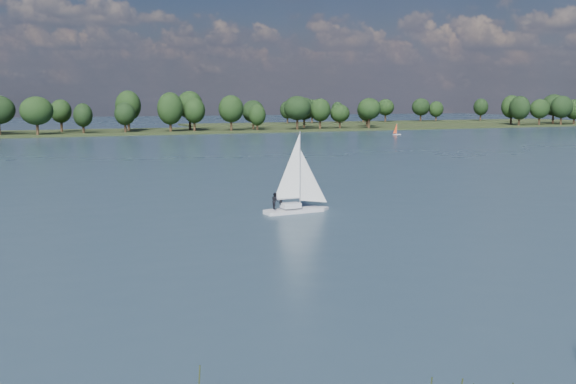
% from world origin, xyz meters
% --- Properties ---
extents(ground, '(700.00, 700.00, 0.00)m').
position_xyz_m(ground, '(0.00, 100.00, 0.00)').
color(ground, '#233342').
rests_on(ground, ground).
extents(far_shore, '(660.00, 40.00, 1.50)m').
position_xyz_m(far_shore, '(0.00, 212.00, 0.00)').
color(far_shore, black).
rests_on(far_shore, ground).
extents(far_shore_back, '(220.00, 30.00, 1.40)m').
position_xyz_m(far_shore_back, '(160.00, 260.00, 0.00)').
color(far_shore_back, black).
rests_on(far_shore_back, ground).
extents(sailboat, '(7.08, 2.50, 9.14)m').
position_xyz_m(sailboat, '(6.37, 32.82, 2.55)').
color(sailboat, silver).
rests_on(sailboat, ground).
extents(dinghy_orange, '(2.77, 1.24, 4.32)m').
position_xyz_m(dinghy_orange, '(100.99, 162.20, 1.02)').
color(dinghy_orange, silver).
rests_on(dinghy_orange, ground).
extents(treeline, '(562.80, 73.83, 17.79)m').
position_xyz_m(treeline, '(-5.89, 208.10, 8.12)').
color(treeline, black).
rests_on(treeline, ground).
extents(reeds, '(60.09, 9.97, 2.00)m').
position_xyz_m(reeds, '(-0.18, -10.01, 0.85)').
color(reeds, '#283316').
rests_on(reeds, ground).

